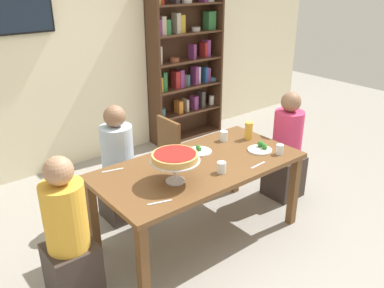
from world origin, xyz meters
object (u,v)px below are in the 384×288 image
(water_glass_clear_near, at_px, (280,149))
(cutlery_fork_far, at_px, (112,170))
(bookshelf, at_px, (184,58))
(salad_plate_near_diner, at_px, (261,148))
(salad_plate_far_diner, at_px, (199,151))
(cutlery_knife_far, at_px, (164,155))
(dining_table, at_px, (199,173))
(beer_glass_amber_tall, at_px, (249,131))
(chair_far_right, at_px, (178,152))
(deep_dish_pizza_stand, at_px, (175,158))
(water_glass_clear_spare, at_px, (222,167))
(cutlery_knife_near, at_px, (258,165))
(cutlery_fork_near, at_px, (160,202))
(diner_head_east, at_px, (286,153))
(diner_head_west, at_px, (69,241))
(diner_far_left, at_px, (119,172))
(water_glass_clear_far, at_px, (224,136))
(television, at_px, (2,6))

(water_glass_clear_near, relative_size, cutlery_fork_far, 0.51)
(bookshelf, relative_size, salad_plate_near_diner, 10.02)
(salad_plate_far_diner, bearing_deg, cutlery_knife_far, 152.80)
(dining_table, bearing_deg, beer_glass_amber_tall, 9.72)
(chair_far_right, relative_size, salad_plate_near_diner, 3.94)
(deep_dish_pizza_stand, bearing_deg, water_glass_clear_spare, -16.31)
(salad_plate_far_diner, bearing_deg, beer_glass_amber_tall, -6.15)
(water_glass_clear_spare, height_order, cutlery_knife_near, water_glass_clear_spare)
(cutlery_fork_near, bearing_deg, diner_head_east, 27.18)
(water_glass_clear_near, bearing_deg, diner_head_east, 31.21)
(beer_glass_amber_tall, bearing_deg, diner_head_west, -176.86)
(dining_table, xyz_separation_m, chair_far_right, (0.34, 0.76, -0.17))
(chair_far_right, relative_size, cutlery_fork_near, 4.83)
(dining_table, bearing_deg, water_glass_clear_spare, -80.50)
(chair_far_right, bearing_deg, cutlery_fork_far, -67.09)
(beer_glass_amber_tall, bearing_deg, cutlery_knife_near, -128.22)
(chair_far_right, bearing_deg, cutlery_knife_far, -47.54)
(diner_head_west, relative_size, cutlery_fork_near, 6.39)
(diner_far_left, xyz_separation_m, diner_head_west, (-0.81, -0.72, 0.00))
(beer_glass_amber_tall, distance_m, cutlery_knife_near, 0.59)
(diner_head_west, xyz_separation_m, diner_head_east, (2.37, -0.01, 0.00))
(water_glass_clear_spare, height_order, cutlery_fork_near, water_glass_clear_spare)
(salad_plate_far_diner, bearing_deg, diner_head_west, -172.93)
(cutlery_fork_near, bearing_deg, cutlery_knife_near, 15.46)
(deep_dish_pizza_stand, xyz_separation_m, beer_glass_amber_tall, (1.07, 0.24, -0.12))
(diner_head_west, xyz_separation_m, water_glass_clear_near, (1.87, -0.31, 0.29))
(bookshelf, bearing_deg, water_glass_clear_far, -117.01)
(bookshelf, distance_m, cutlery_fork_near, 3.10)
(television, bearing_deg, water_glass_clear_far, -54.97)
(salad_plate_far_diner, relative_size, cutlery_fork_far, 1.21)
(television, distance_m, beer_glass_amber_tall, 2.73)
(water_glass_clear_far, relative_size, cutlery_knife_far, 0.54)
(diner_head_west, height_order, salad_plate_near_diner, diner_head_west)
(beer_glass_amber_tall, height_order, cutlery_fork_far, beer_glass_amber_tall)
(water_glass_clear_spare, distance_m, cutlery_knife_far, 0.59)
(beer_glass_amber_tall, xyz_separation_m, cutlery_fork_near, (-1.34, -0.42, -0.08))
(salad_plate_near_diner, height_order, salad_plate_far_diner, salad_plate_near_diner)
(diner_head_west, xyz_separation_m, cutlery_fork_far, (0.55, 0.33, 0.25))
(water_glass_clear_near, distance_m, cutlery_fork_near, 1.30)
(salad_plate_near_diner, bearing_deg, deep_dish_pizza_stand, 179.21)
(diner_head_east, distance_m, water_glass_clear_far, 0.78)
(bookshelf, height_order, cutlery_fork_far, bookshelf)
(chair_far_right, height_order, water_glass_clear_spare, chair_far_right)
(cutlery_fork_near, bearing_deg, diner_head_west, 168.25)
(salad_plate_near_diner, relative_size, cutlery_knife_far, 1.23)
(cutlery_knife_near, bearing_deg, cutlery_fork_far, 141.24)
(bookshelf, distance_m, cutlery_knife_far, 2.31)
(diner_far_left, xyz_separation_m, chair_far_right, (0.72, 0.03, -0.01))
(cutlery_fork_far, bearing_deg, television, -70.58)
(dining_table, relative_size, cutlery_knife_far, 9.91)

